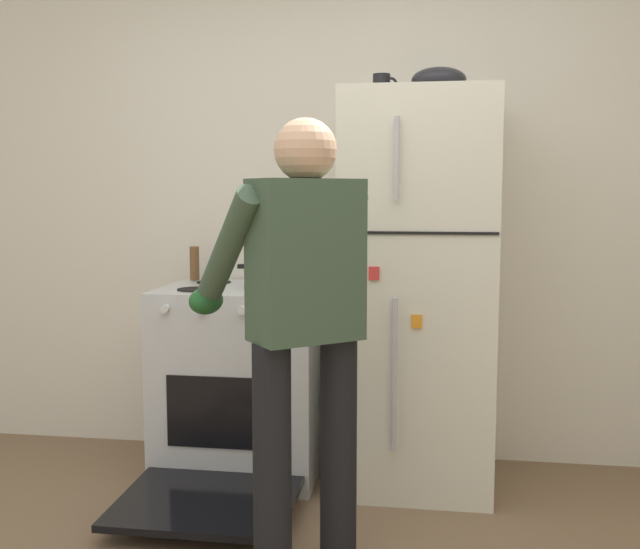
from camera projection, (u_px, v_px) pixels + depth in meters
name	position (u px, v px, depth m)	size (l,w,h in m)	color
kitchen_wall_back	(351.00, 194.00, 3.83)	(6.00, 0.10, 2.70)	silver
refrigerator	(418.00, 291.00, 3.45)	(0.68, 0.72, 1.80)	silver
stove_range	(242.00, 382.00, 3.61)	(0.76, 1.22, 0.91)	silver
person_cook	(300.00, 310.00, 2.54)	(0.68, 0.72, 1.60)	black
red_pot	(272.00, 275.00, 3.50)	(0.33, 0.23, 0.12)	#236638
coffee_mug	(382.00, 85.00, 3.43)	(0.11, 0.08, 0.10)	black
pepper_mill	(195.00, 263.00, 3.81)	(0.05, 0.05, 0.17)	brown
mixing_bowl	(439.00, 80.00, 3.34)	(0.24, 0.24, 0.11)	black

